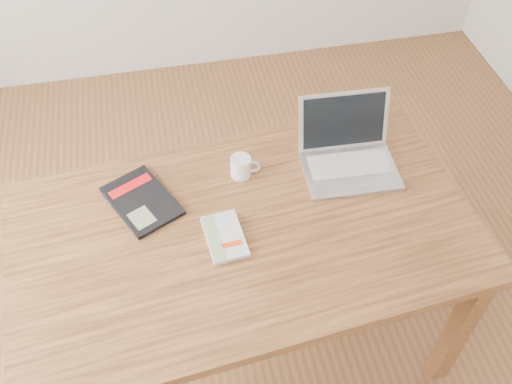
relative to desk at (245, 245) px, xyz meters
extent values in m
plane|color=brown|center=(-0.10, -0.05, -0.66)|extent=(4.00, 4.00, 0.00)
cube|color=brown|center=(0.00, 0.00, 0.07)|extent=(1.57, 0.99, 0.04)
cube|color=brown|center=(0.71, -0.30, -0.31)|extent=(0.07, 0.07, 0.71)
cube|color=brown|center=(-0.71, 0.30, -0.31)|extent=(0.07, 0.07, 0.71)
cube|color=brown|center=(0.65, 0.42, -0.31)|extent=(0.07, 0.07, 0.71)
cube|color=silver|center=(-0.07, -0.02, 0.10)|extent=(0.13, 0.20, 0.01)
cube|color=white|center=(-0.07, -0.02, 0.10)|extent=(0.13, 0.20, 0.02)
cube|color=gray|center=(-0.11, -0.03, 0.11)|extent=(0.06, 0.19, 0.00)
cube|color=red|center=(-0.05, -0.06, 0.11)|extent=(0.06, 0.02, 0.00)
cube|color=black|center=(-0.31, 0.18, 0.10)|extent=(0.28, 0.32, 0.01)
cube|color=#AF0C0D|center=(-0.35, 0.25, 0.10)|extent=(0.15, 0.10, 0.00)
cube|color=gray|center=(-0.32, 0.10, 0.10)|extent=(0.10, 0.10, 0.00)
cube|color=silver|center=(0.41, 0.17, 0.10)|extent=(0.33, 0.24, 0.01)
cube|color=silver|center=(0.41, 0.19, 0.11)|extent=(0.28, 0.13, 0.00)
cube|color=#BCBCC1|center=(0.41, 0.10, 0.11)|extent=(0.10, 0.05, 0.00)
cube|color=silver|center=(0.42, 0.31, 0.21)|extent=(0.33, 0.08, 0.21)
cube|color=black|center=(0.42, 0.30, 0.21)|extent=(0.29, 0.07, 0.18)
cylinder|color=white|center=(0.03, 0.24, 0.13)|extent=(0.07, 0.07, 0.08)
cylinder|color=black|center=(0.03, 0.24, 0.16)|extent=(0.06, 0.06, 0.01)
torus|color=white|center=(0.08, 0.23, 0.13)|extent=(0.05, 0.02, 0.05)
camera|label=1|loc=(-0.19, -1.11, 1.54)|focal=40.00mm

